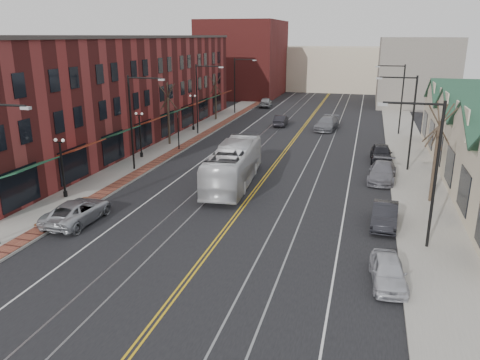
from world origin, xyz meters
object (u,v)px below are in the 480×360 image
Objects in this scene: parked_car_a at (388,271)px; parked_car_b at (385,215)px; parked_car_d at (381,153)px; transit_bus at (233,165)px; parked_suv at (78,211)px; parked_car_c at (382,172)px.

parked_car_b is at bearing 85.04° from parked_car_a.
parked_car_a is 0.82× the size of parked_car_d.
parked_car_d reaches higher than parked_car_b.
transit_bus is 15.37m from parked_car_d.
parked_suv is 1.03× the size of parked_car_c.
transit_bus is 12.64m from parked_car_b.
parked_car_a is 0.76× the size of parked_car_c.
parked_car_a is (11.30, -12.94, -0.93)m from transit_bus.
parked_car_b is 0.84× the size of parked_car_c.
parked_suv is 1.35× the size of parked_car_a.
parked_car_b is (0.00, 7.35, 0.04)m from parked_car_a.
parked_car_a is 17.09m from parked_car_c.
parked_car_b is at bearing -166.32° from parked_suv.
parked_car_d is (0.00, 15.97, 0.10)m from parked_car_b.
parked_car_a is 0.91× the size of parked_car_b.
parked_car_b is at bearing 149.23° from transit_bus.
parked_car_a is at bearing 126.66° from transit_bus.
parked_car_b is at bearing -91.19° from parked_car_d.
parked_suv reaches higher than parked_car_a.
parked_car_c reaches higher than parked_suv.
parked_suv reaches higher than parked_car_b.
parked_car_c is at bearing 85.04° from parked_car_a.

